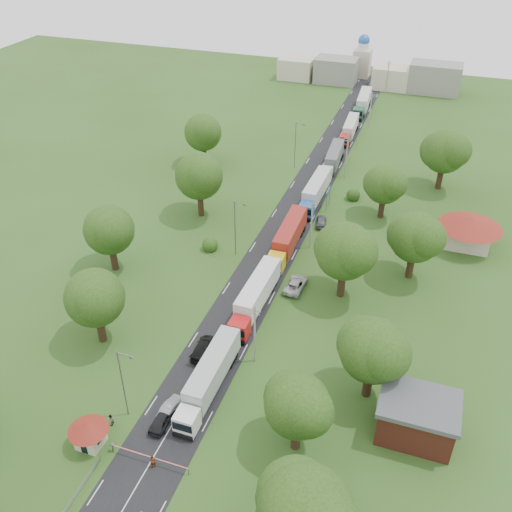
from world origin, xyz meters
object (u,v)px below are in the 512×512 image
at_px(boom_barrier, 138,454).
at_px(car_lane_front, 162,420).
at_px(pedestrian_near, 153,462).
at_px(info_sign, 329,194).
at_px(guard_booth, 89,431).
at_px(car_lane_mid, 171,407).
at_px(truck_0, 209,377).

relative_size(boom_barrier, car_lane_front, 2.11).
distance_m(boom_barrier, pedestrian_near, 2.01).
bearing_deg(info_sign, guard_booth, -101.68).
bearing_deg(car_lane_front, guard_booth, 38.99).
distance_m(guard_booth, car_lane_mid, 9.47).
distance_m(info_sign, car_lane_mid, 53.41).
bearing_deg(car_lane_front, truck_0, -115.56).
height_order(guard_booth, pedestrian_near, guard_booth).
height_order(guard_booth, truck_0, truck_0).
bearing_deg(boom_barrier, pedestrian_near, -11.63).
relative_size(boom_barrier, info_sign, 2.25).
xyz_separation_m(guard_booth, car_lane_mid, (6.20, 7.00, -1.50)).
height_order(guard_booth, car_lane_mid, guard_booth).
distance_m(guard_booth, truck_0, 14.77).
bearing_deg(car_lane_mid, guard_booth, 54.53).
distance_m(info_sign, car_lane_front, 55.40).
relative_size(guard_booth, truck_0, 0.29).
height_order(truck_0, pedestrian_near, truck_0).
height_order(car_lane_front, car_lane_mid, car_lane_front).
relative_size(guard_booth, car_lane_front, 1.01).
distance_m(truck_0, car_lane_front, 7.38).
bearing_deg(boom_barrier, guard_booth, -179.99).
bearing_deg(car_lane_front, car_lane_mid, -92.31).
bearing_deg(guard_booth, boom_barrier, 0.01).
xyz_separation_m(boom_barrier, guard_booth, (-5.84, -0.00, 1.27)).
relative_size(boom_barrier, pedestrian_near, 5.57).
height_order(boom_barrier, car_lane_mid, car_lane_mid).
bearing_deg(car_lane_mid, info_sign, -90.62).
bearing_deg(car_lane_front, pedestrian_near, 107.04).
bearing_deg(info_sign, car_lane_front, -96.51).
distance_m(boom_barrier, car_lane_front, 5.01).
bearing_deg(truck_0, info_sign, 86.25).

